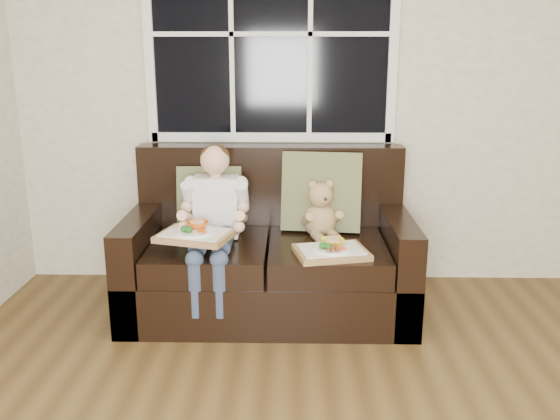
{
  "coord_description": "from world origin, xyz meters",
  "views": [
    {
      "loc": [
        -0.42,
        -1.44,
        1.55
      ],
      "look_at": [
        -0.49,
        1.85,
        0.66
      ],
      "focal_mm": 38.0,
      "sensor_mm": 36.0,
      "label": 1
    }
  ],
  "objects_px": {
    "child": "(214,210)",
    "loveseat": "(269,258)",
    "teddy_bear": "(320,213)",
    "tray_left": "(195,234)",
    "tray_right": "(331,250)"
  },
  "relations": [
    {
      "from": "teddy_bear",
      "to": "tray_right",
      "type": "xyz_separation_m",
      "value": [
        0.05,
        -0.36,
        -0.11
      ]
    },
    {
      "from": "loveseat",
      "to": "tray_left",
      "type": "distance_m",
      "value": 0.59
    },
    {
      "from": "tray_left",
      "to": "tray_right",
      "type": "xyz_separation_m",
      "value": [
        0.75,
        0.01,
        -0.1
      ]
    },
    {
      "from": "loveseat",
      "to": "child",
      "type": "relative_size",
      "value": 1.96
    },
    {
      "from": "teddy_bear",
      "to": "child",
      "type": "bearing_deg",
      "value": 177.54
    },
    {
      "from": "tray_right",
      "to": "child",
      "type": "bearing_deg",
      "value": 149.35
    },
    {
      "from": "tray_left",
      "to": "tray_right",
      "type": "relative_size",
      "value": 1.02
    },
    {
      "from": "tray_left",
      "to": "loveseat",
      "type": "bearing_deg",
      "value": 57.02
    },
    {
      "from": "loveseat",
      "to": "tray_right",
      "type": "relative_size",
      "value": 3.82
    },
    {
      "from": "tray_left",
      "to": "child",
      "type": "bearing_deg",
      "value": 86.56
    },
    {
      "from": "teddy_bear",
      "to": "tray_left",
      "type": "bearing_deg",
      "value": -167.69
    },
    {
      "from": "child",
      "to": "tray_right",
      "type": "xyz_separation_m",
      "value": [
        0.67,
        -0.22,
        -0.17
      ]
    },
    {
      "from": "child",
      "to": "loveseat",
      "type": "bearing_deg",
      "value": 20.78
    },
    {
      "from": "loveseat",
      "to": "tray_left",
      "type": "height_order",
      "value": "loveseat"
    },
    {
      "from": "child",
      "to": "teddy_bear",
      "type": "relative_size",
      "value": 2.41
    }
  ]
}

